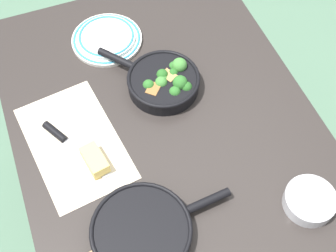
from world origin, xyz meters
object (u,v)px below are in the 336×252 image
skillet_broccoli (164,81)px  cheese_block (95,160)px  prep_bowl_steel (310,201)px  dinner_plate_stack (107,38)px  grater_knife (66,142)px  skillet_eggs (142,231)px

skillet_broccoli → cheese_block: 0.34m
skillet_broccoli → prep_bowl_steel: skillet_broccoli is taller
cheese_block → prep_bowl_steel: 0.60m
cheese_block → dinner_plate_stack: cheese_block is taller
skillet_broccoli → grater_knife: skillet_broccoli is taller
grater_knife → cheese_block: 0.12m
skillet_eggs → dinner_plate_stack: skillet_eggs is taller
dinner_plate_stack → prep_bowl_steel: bearing=-156.4°
skillet_broccoli → skillet_eggs: (-0.44, 0.22, -0.01)m
skillet_broccoli → dinner_plate_stack: 0.28m
cheese_block → prep_bowl_steel: bearing=-122.8°
skillet_eggs → dinner_plate_stack: 0.70m
skillet_broccoli → grater_knife: size_ratio=1.29×
skillet_eggs → grater_knife: size_ratio=1.62×
skillet_broccoli → skillet_eggs: bearing=114.2°
skillet_broccoli → grater_knife: (-0.09, 0.34, -0.02)m
skillet_eggs → grater_knife: skillet_eggs is taller
cheese_block → dinner_plate_stack: bearing=-20.8°
cheese_block → dinner_plate_stack: (0.45, -0.17, -0.01)m
skillet_eggs → prep_bowl_steel: 0.46m
prep_bowl_steel → skillet_broccoli: bearing=23.6°
dinner_plate_stack → prep_bowl_steel: (-0.77, -0.34, 0.01)m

